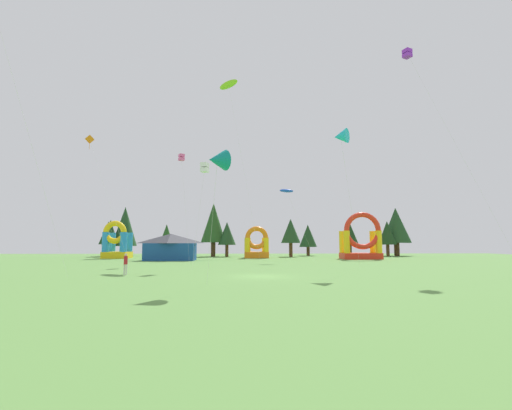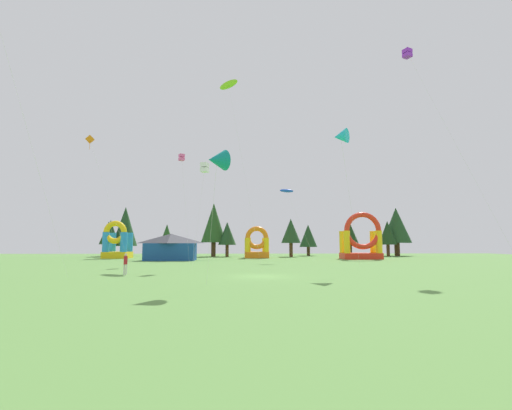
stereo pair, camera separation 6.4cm
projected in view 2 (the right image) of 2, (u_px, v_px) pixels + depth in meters
name	position (u px, v px, depth m)	size (l,w,h in m)	color
ground_plane	(261.00, 276.00, 30.04)	(120.00, 120.00, 0.00)	#5B8C42
kite_pink_box	(182.00, 158.00, 50.93)	(2.20, 3.01, 15.04)	#EA599E
kite_lime_parafoil	(229.00, 85.00, 53.76)	(6.21, 4.43, 26.72)	#8CD826
kite_purple_box	(408.00, 54.00, 42.22)	(5.09, 10.31, 25.05)	purple
kite_cyan_delta	(341.00, 136.00, 36.33)	(3.92, 5.19, 14.04)	#19B7CC
kite_blue_parafoil	(287.00, 191.00, 54.70)	(5.25, 0.91, 10.84)	blue
kite_teal_delta	(217.00, 160.00, 23.87)	(1.91, 1.99, 8.91)	#0C7F7A
kite_white_box	(205.00, 168.00, 40.34)	(1.37, 2.95, 11.55)	white
kite_orange_diamond	(90.00, 141.00, 52.68)	(7.65, 3.44, 18.00)	orange
person_midfield	(126.00, 262.00, 31.62)	(0.33, 0.33, 1.84)	silver
inflatable_orange_dome	(362.00, 242.00, 60.74)	(6.37, 3.76, 7.77)	red
inflatable_yellow_castle	(117.00, 244.00, 64.04)	(4.22, 4.43, 6.51)	yellow
inflatable_blue_arch	(257.00, 247.00, 65.19)	(4.27, 3.77, 5.61)	orange
festival_tent	(171.00, 247.00, 56.49)	(7.57, 4.01, 4.10)	#19478C
tree_row_0	(110.00, 232.00, 73.54)	(3.12, 3.12, 7.29)	#4C331E
tree_row_1	(108.00, 233.00, 71.45)	(3.35, 3.35, 6.87)	#4C331E
tree_row_2	(125.00, 227.00, 74.03)	(4.90, 4.90, 9.95)	#4C331E
tree_row_3	(167.00, 235.00, 72.98)	(2.74, 2.74, 6.41)	#4C331E
tree_row_4	(214.00, 223.00, 72.25)	(4.90, 4.90, 10.52)	#4C331E
tree_row_5	(227.00, 234.00, 71.04)	(3.47, 3.47, 6.72)	#4C331E
tree_row_6	(291.00, 231.00, 70.98)	(3.77, 3.77, 7.35)	#4C331E
tree_row_7	(308.00, 236.00, 76.29)	(3.68, 3.68, 6.47)	#4C331E
tree_row_8	(350.00, 234.00, 76.62)	(3.60, 3.60, 6.94)	#4C331E
tree_row_9	(388.00, 233.00, 73.38)	(3.58, 3.58, 7.05)	#4C331E
tree_row_10	(396.00, 226.00, 75.40)	(5.86, 5.86, 9.90)	#4C331E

